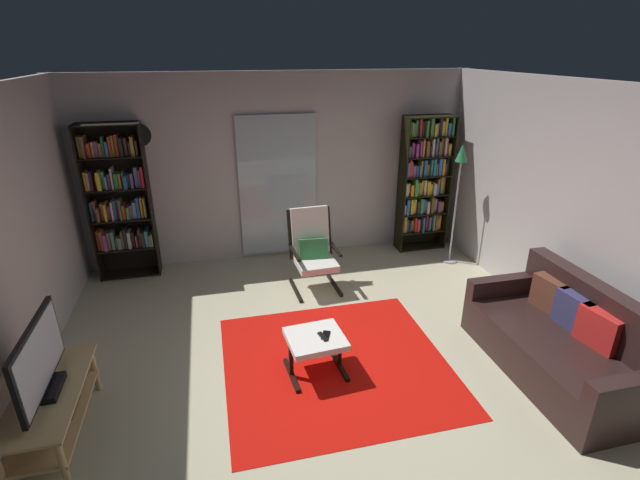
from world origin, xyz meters
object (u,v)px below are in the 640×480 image
object	(u,v)px
leather_sofa	(563,343)
tv_remote	(323,337)
television	(40,362)
lounge_armchair	(313,248)
floor_lamp_by_shelf	(459,174)
cell_phone	(326,335)
wall_clock	(139,135)
tv_stand	(53,406)
bookshelf_near_tv	(119,200)
bookshelf_near_sofa	(424,179)
ottoman	(316,343)

from	to	relation	value
leather_sofa	tv_remote	world-z (taller)	leather_sofa
leather_sofa	television	bearing A→B (deg)	177.18
lounge_armchair	floor_lamp_by_shelf	world-z (taller)	floor_lamp_by_shelf
cell_phone	wall_clock	world-z (taller)	wall_clock
cell_phone	tv_remote	bearing A→B (deg)	-126.15
lounge_armchair	wall_clock	bearing A→B (deg)	152.37
tv_stand	floor_lamp_by_shelf	distance (m)	5.23
tv_remote	bookshelf_near_tv	bearing A→B (deg)	113.67
lounge_armchair	wall_clock	xyz separation A→B (m)	(-2.01, 1.05, 1.32)
floor_lamp_by_shelf	television	bearing A→B (deg)	-153.94
television	wall_clock	distance (m)	3.30
cell_phone	wall_clock	bearing A→B (deg)	145.49
television	leather_sofa	xyz separation A→B (m)	(4.43, -0.22, -0.42)
bookshelf_near_sofa	cell_phone	xyz separation A→B (m)	(-2.14, -2.56, -0.68)
floor_lamp_by_shelf	leather_sofa	bearing A→B (deg)	-94.20
television	wall_clock	xyz separation A→B (m)	(0.52, 3.06, 1.11)
television	tv_remote	distance (m)	2.26
lounge_armchair	ottoman	size ratio (longest dim) A/B	1.83
ottoman	tv_remote	distance (m)	0.11
lounge_armchair	ottoman	world-z (taller)	lounge_armchair
bookshelf_near_sofa	floor_lamp_by_shelf	distance (m)	0.67
tv_stand	leather_sofa	world-z (taller)	leather_sofa
bookshelf_near_sofa	leather_sofa	distance (m)	3.16
lounge_armchair	wall_clock	distance (m)	2.62
television	ottoman	world-z (taller)	television
bookshelf_near_tv	bookshelf_near_sofa	distance (m)	4.22
bookshelf_near_tv	wall_clock	world-z (taller)	bookshelf_near_tv
tv_stand	bookshelf_near_tv	world-z (taller)	bookshelf_near_tv
wall_clock	bookshelf_near_tv	bearing A→B (deg)	-157.17
lounge_armchair	floor_lamp_by_shelf	bearing A→B (deg)	6.74
tv_stand	bookshelf_near_sofa	world-z (taller)	bookshelf_near_sofa
tv_stand	ottoman	world-z (taller)	tv_stand
bookshelf_near_tv	lounge_armchair	world-z (taller)	bookshelf_near_tv
tv_remote	bookshelf_near_sofa	bearing A→B (deg)	35.88
television	wall_clock	world-z (taller)	wall_clock
leather_sofa	lounge_armchair	world-z (taller)	lounge_armchair
television	leather_sofa	world-z (taller)	television
tv_stand	tv_remote	distance (m)	2.24
lounge_armchair	tv_stand	bearing A→B (deg)	-141.61
tv_stand	lounge_armchair	distance (m)	3.23
television	bookshelf_near_sofa	size ratio (longest dim) A/B	0.46
lounge_armchair	cell_phone	bearing A→B (deg)	-98.77
ottoman	cell_phone	world-z (taller)	cell_phone
floor_lamp_by_shelf	bookshelf_near_sofa	bearing A→B (deg)	110.20
lounge_armchair	leather_sofa	bearing A→B (deg)	-49.40
bookshelf_near_sofa	tv_stand	bearing A→B (deg)	-147.14
bookshelf_near_tv	cell_phone	world-z (taller)	bookshelf_near_tv
tv_remote	wall_clock	world-z (taller)	wall_clock
leather_sofa	wall_clock	distance (m)	5.33
tv_stand	tv_remote	bearing A→B (deg)	6.58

